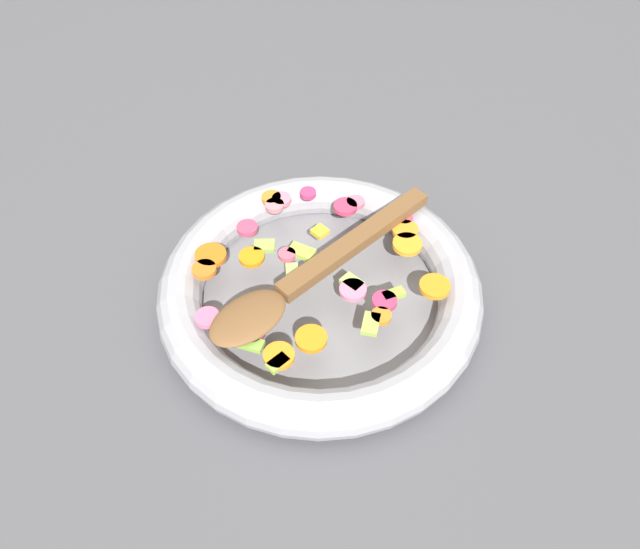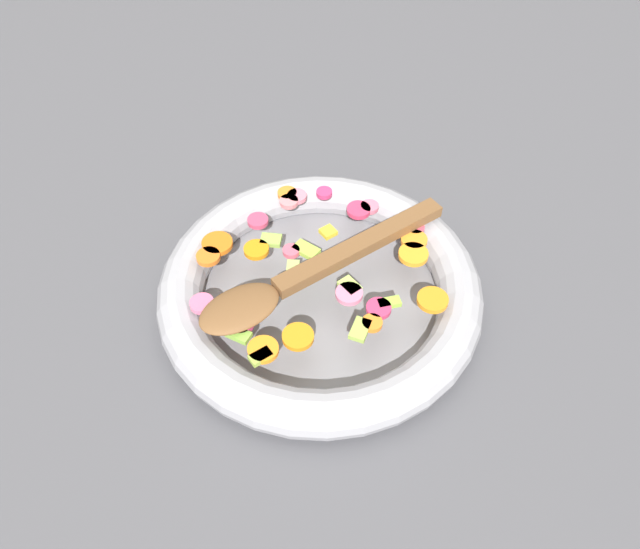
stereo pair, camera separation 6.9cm
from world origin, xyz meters
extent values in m
plane|color=#4C4C51|center=(0.00, 0.00, 0.00)|extent=(4.00, 4.00, 0.00)
cylinder|color=slate|center=(0.00, 0.00, 0.01)|extent=(0.32, 0.32, 0.01)
torus|color=#9E9EA5|center=(0.00, 0.00, 0.03)|extent=(0.37, 0.37, 0.05)
cylinder|color=orange|center=(-0.07, 0.06, 0.05)|extent=(0.04, 0.04, 0.01)
cylinder|color=orange|center=(0.09, 0.09, 0.05)|extent=(0.05, 0.05, 0.01)
cylinder|color=orange|center=(0.14, -0.02, 0.05)|extent=(0.02, 0.02, 0.01)
cylinder|color=orange|center=(0.06, 0.05, 0.05)|extent=(0.03, 0.03, 0.01)
cylinder|color=orange|center=(-0.08, -0.09, 0.05)|extent=(0.05, 0.05, 0.01)
cylinder|color=orange|center=(-0.09, -0.02, 0.05)|extent=(0.03, 0.03, 0.01)
cylinder|color=orange|center=(-0.02, -0.11, 0.05)|extent=(0.04, 0.04, 0.01)
cylinder|color=orange|center=(0.07, 0.10, 0.05)|extent=(0.03, 0.03, 0.01)
cylinder|color=orange|center=(-0.07, 0.09, 0.05)|extent=(0.03, 0.03, 0.01)
cylinder|color=orange|center=(0.00, -0.12, 0.05)|extent=(0.03, 0.03, 0.01)
cube|color=#96BD4D|center=(0.07, 0.03, 0.05)|extent=(0.03, 0.03, 0.01)
cube|color=#AACF5D|center=(-0.03, -0.02, 0.05)|extent=(0.03, 0.02, 0.01)
cube|color=#9EBE4D|center=(-0.09, -0.01, 0.05)|extent=(0.03, 0.03, 0.01)
cube|color=#ABC462|center=(0.02, 0.03, 0.05)|extent=(0.03, 0.03, 0.01)
cube|color=#89BE45|center=(-0.04, 0.11, 0.05)|extent=(0.03, 0.03, 0.01)
cube|color=#97C93F|center=(-0.07, -0.05, 0.05)|extent=(0.02, 0.03, 0.01)
cube|color=#94B342|center=(-0.08, 0.10, 0.05)|extent=(0.02, 0.02, 0.01)
cube|color=#A3C945|center=(0.04, 0.00, 0.05)|extent=(0.03, 0.03, 0.01)
cylinder|color=#CF4264|center=(0.11, 0.03, 0.05)|extent=(0.03, 0.03, 0.01)
cylinder|color=#D8366A|center=(0.12, -0.06, 0.05)|extent=(0.03, 0.03, 0.01)
cylinder|color=#DD576E|center=(0.04, 0.02, 0.05)|extent=(0.03, 0.03, 0.01)
cylinder|color=#D8375D|center=(0.07, -0.08, 0.05)|extent=(0.04, 0.04, 0.01)
cylinder|color=#C8345E|center=(-0.07, -0.04, 0.05)|extent=(0.03, 0.03, 0.01)
cylinder|color=#C7435A|center=(0.02, -0.13, 0.05)|extent=(0.03, 0.03, 0.01)
cylinder|color=pink|center=(-0.04, -0.02, 0.05)|extent=(0.04, 0.04, 0.01)
cylinder|color=pink|center=(0.13, -0.03, 0.05)|extent=(0.03, 0.03, 0.01)
cylinder|color=#DB3D70|center=(-0.03, 0.10, 0.05)|extent=(0.04, 0.04, 0.01)
cylinder|color=#E56B86|center=(0.07, -0.10, 0.05)|extent=(0.03, 0.03, 0.01)
cylinder|color=#DE7B82|center=(0.12, -0.01, 0.05)|extent=(0.03, 0.03, 0.01)
cylinder|color=#E7668D|center=(0.01, 0.13, 0.05)|extent=(0.03, 0.03, 0.01)
cube|color=yellow|center=(0.05, -0.04, 0.05)|extent=(0.02, 0.02, 0.01)
cube|color=brown|center=(0.01, -0.06, 0.06)|extent=(0.06, 0.22, 0.01)
ellipsoid|color=brown|center=(-0.02, 0.10, 0.06)|extent=(0.07, 0.10, 0.01)
camera|label=1|loc=(-0.38, 0.25, 0.57)|focal=35.00mm
camera|label=2|loc=(-0.41, 0.19, 0.57)|focal=35.00mm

